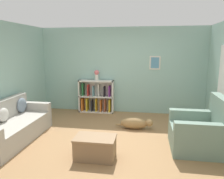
{
  "coord_description": "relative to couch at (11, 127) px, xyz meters",
  "views": [
    {
      "loc": [
        0.78,
        -4.42,
        1.98
      ],
      "look_at": [
        0.0,
        0.4,
        1.05
      ],
      "focal_mm": 35.0,
      "sensor_mm": 36.0,
      "label": 1
    }
  ],
  "objects": [
    {
      "name": "couch",
      "position": [
        0.0,
        0.0,
        0.0
      ],
      "size": [
        0.82,
        2.03,
        0.85
      ],
      "color": "#ADA89E",
      "rests_on": "ground_plane"
    },
    {
      "name": "coffee_table",
      "position": [
        1.98,
        -0.46,
        -0.09
      ],
      "size": [
        0.74,
        0.48,
        0.4
      ],
      "color": "#846647",
      "rests_on": "ground_plane"
    },
    {
      "name": "ground_plane",
      "position": [
        2.09,
        0.35,
        -0.31
      ],
      "size": [
        14.0,
        14.0,
        0.0
      ],
      "primitive_type": "plane",
      "color": "#997047"
    },
    {
      "name": "bookshelf",
      "position": [
        1.33,
        2.41,
        0.15
      ],
      "size": [
        1.09,
        0.29,
        1.0
      ],
      "color": "silver",
      "rests_on": "ground_plane"
    },
    {
      "name": "wall_back",
      "position": [
        2.09,
        2.6,
        0.99
      ],
      "size": [
        5.6,
        0.13,
        2.6
      ],
      "color": "#93BCB2",
      "rests_on": "ground_plane"
    },
    {
      "name": "dog",
      "position": [
        2.63,
        1.12,
        -0.16
      ],
      "size": [
        0.95,
        0.26,
        0.29
      ],
      "color": "#9E7A4C",
      "rests_on": "ground_plane"
    },
    {
      "name": "recliner_chair",
      "position": [
        3.95,
        0.22,
        0.05
      ],
      "size": [
        1.01,
        1.03,
        1.07
      ],
      "color": "gray",
      "rests_on": "ground_plane"
    },
    {
      "name": "vase",
      "position": [
        1.35,
        2.39,
        0.87
      ],
      "size": [
        0.15,
        0.15,
        0.32
      ],
      "color": "silver",
      "rests_on": "bookshelf"
    }
  ]
}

